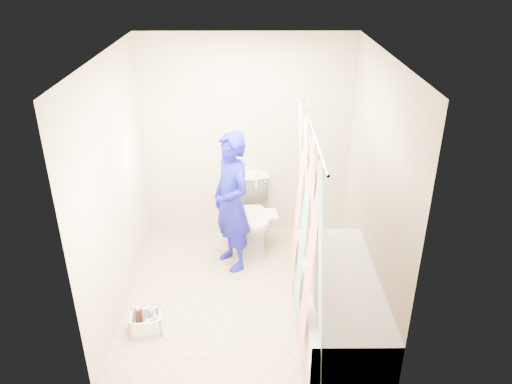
{
  "coord_description": "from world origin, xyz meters",
  "views": [
    {
      "loc": [
        0.06,
        -4.11,
        3.2
      ],
      "look_at": [
        0.1,
        0.29,
        1.02
      ],
      "focal_mm": 35.0,
      "sensor_mm": 36.0,
      "label": 1
    }
  ],
  "objects_px": {
    "toilet": "(253,215)",
    "cleaning_caddy": "(147,323)",
    "plumber": "(232,202)",
    "bathtub": "(338,299)"
  },
  "relations": [
    {
      "from": "toilet",
      "to": "cleaning_caddy",
      "type": "relative_size",
      "value": 2.6
    },
    {
      "from": "bathtub",
      "to": "cleaning_caddy",
      "type": "distance_m",
      "value": 1.78
    },
    {
      "from": "cleaning_caddy",
      "to": "plumber",
      "type": "bearing_deg",
      "value": 46.72
    },
    {
      "from": "toilet",
      "to": "cleaning_caddy",
      "type": "height_order",
      "value": "toilet"
    },
    {
      "from": "plumber",
      "to": "cleaning_caddy",
      "type": "relative_size",
      "value": 4.98
    },
    {
      "from": "bathtub",
      "to": "toilet",
      "type": "bearing_deg",
      "value": 119.94
    },
    {
      "from": "bathtub",
      "to": "plumber",
      "type": "xyz_separation_m",
      "value": [
        -1.01,
        0.97,
        0.5
      ]
    },
    {
      "from": "plumber",
      "to": "toilet",
      "type": "bearing_deg",
      "value": 118.64
    },
    {
      "from": "bathtub",
      "to": "cleaning_caddy",
      "type": "bearing_deg",
      "value": -176.68
    },
    {
      "from": "bathtub",
      "to": "cleaning_caddy",
      "type": "xyz_separation_m",
      "value": [
        -1.76,
        -0.1,
        -0.19
      ]
    }
  ]
}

